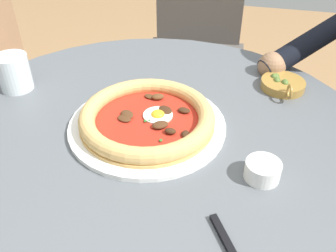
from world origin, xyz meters
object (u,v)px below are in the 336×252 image
object	(u,v)px
dining_table	(150,186)
ramekin_capers	(263,170)
cafe_chair_spare_near	(195,42)
pizza_on_plate	(147,119)
water_glass	(14,75)
olive_pan	(283,84)

from	to	relation	value
dining_table	ramekin_capers	xyz separation A→B (m)	(-0.07, -0.22, 0.17)
ramekin_capers	cafe_chair_spare_near	bearing A→B (deg)	16.16
pizza_on_plate	water_glass	distance (m)	0.35
dining_table	olive_pan	distance (m)	0.39
pizza_on_plate	ramekin_capers	bearing A→B (deg)	-111.96
pizza_on_plate	olive_pan	world-z (taller)	same
pizza_on_plate	olive_pan	distance (m)	0.35
water_glass	cafe_chair_spare_near	distance (m)	0.89
ramekin_capers	cafe_chair_spare_near	world-z (taller)	cafe_chair_spare_near
pizza_on_plate	water_glass	xyz separation A→B (m)	(0.08, 0.34, 0.02)
ramekin_capers	cafe_chair_spare_near	distance (m)	1.03
water_glass	ramekin_capers	xyz separation A→B (m)	(-0.17, -0.57, -0.02)
olive_pan	pizza_on_plate	bearing A→B (deg)	129.70
olive_pan	water_glass	bearing A→B (deg)	103.53
ramekin_capers	pizza_on_plate	bearing A→B (deg)	68.04
dining_table	cafe_chair_spare_near	size ratio (longest dim) A/B	1.08
ramekin_capers	cafe_chair_spare_near	size ratio (longest dim) A/B	0.07
dining_table	ramekin_capers	bearing A→B (deg)	-108.08
water_glass	ramekin_capers	size ratio (longest dim) A/B	1.37
cafe_chair_spare_near	olive_pan	bearing A→B (deg)	-154.20
dining_table	pizza_on_plate	xyz separation A→B (m)	(0.02, 0.01, 0.17)
dining_table	pizza_on_plate	size ratio (longest dim) A/B	2.92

